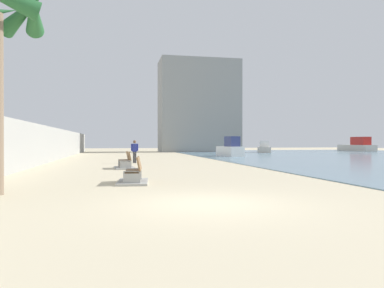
# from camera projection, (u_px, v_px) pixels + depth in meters

# --- Properties ---
(ground_plane) EXTENTS (120.00, 120.00, 0.00)m
(ground_plane) POSITION_uv_depth(u_px,v_px,m) (148.00, 163.00, 26.70)
(ground_plane) COLOR beige
(seawall) EXTENTS (0.80, 64.00, 2.67)m
(seawall) POSITION_uv_depth(u_px,v_px,m) (38.00, 145.00, 25.19)
(seawall) COLOR #9E9E99
(seawall) RESTS_ON ground
(bench_near) EXTENTS (1.29, 2.19, 0.98)m
(bench_near) POSITION_uv_depth(u_px,v_px,m) (134.00, 177.00, 13.64)
(bench_near) COLOR #9E9E99
(bench_near) RESTS_ON ground
(bench_far) EXTENTS (1.25, 2.18, 0.98)m
(bench_far) POSITION_uv_depth(u_px,v_px,m) (125.00, 164.00, 20.97)
(bench_far) COLOR #9E9E99
(bench_far) RESTS_ON ground
(person_walking) EXTENTS (0.53, 0.22, 1.64)m
(person_walking) POSITION_uv_depth(u_px,v_px,m) (135.00, 150.00, 26.28)
(person_walking) COLOR #333338
(person_walking) RESTS_ON ground
(boat_far_left) EXTENTS (3.53, 6.07, 1.58)m
(boat_far_left) POSITION_uv_depth(u_px,v_px,m) (264.00, 148.00, 51.44)
(boat_far_left) COLOR beige
(boat_far_left) RESTS_ON water_bay
(boat_distant) EXTENTS (2.45, 8.06, 2.26)m
(boat_distant) POSITION_uv_depth(u_px,v_px,m) (357.00, 146.00, 58.96)
(boat_distant) COLOR beige
(boat_distant) RESTS_ON water_bay
(boat_nearest) EXTENTS (1.87, 4.22, 2.04)m
(boat_nearest) POSITION_uv_depth(u_px,v_px,m) (230.00, 149.00, 37.72)
(boat_nearest) COLOR white
(boat_nearest) RESTS_ON water_bay
(harbor_building) EXTENTS (12.00, 6.00, 13.92)m
(harbor_building) POSITION_uv_depth(u_px,v_px,m) (199.00, 106.00, 56.11)
(harbor_building) COLOR gray
(harbor_building) RESTS_ON ground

